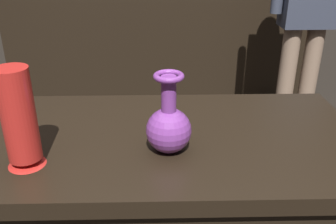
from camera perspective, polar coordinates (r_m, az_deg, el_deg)
name	(u,v)px	position (r m, az deg, el deg)	size (l,w,h in m)	color
back_display_shelf	(162,44)	(3.33, -0.95, 10.32)	(2.60, 0.40, 0.99)	black
vase_centerpiece	(168,125)	(1.04, 0.01, -2.07)	(0.13, 0.13, 0.23)	#7A388E
vase_tall_behind	(19,120)	(1.02, -21.76, -1.14)	(0.10, 0.10, 0.27)	red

